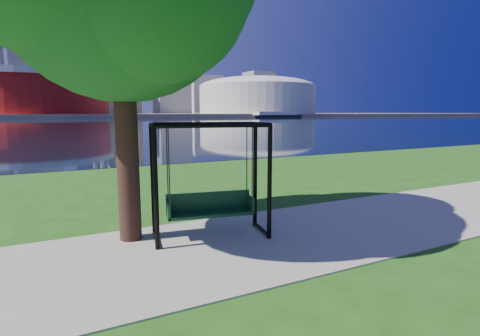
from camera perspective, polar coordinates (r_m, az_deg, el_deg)
ground at (r=8.48m, az=-0.13°, el=-10.30°), size 900.00×900.00×0.00m
path at (r=8.06m, az=1.52°, el=-11.21°), size 120.00×4.00×0.03m
river at (r=109.25m, az=-25.44°, el=6.21°), size 900.00×180.00×0.02m
far_bank at (r=313.18m, az=-26.77°, el=7.23°), size 900.00×228.00×2.00m
stadium at (r=242.51m, az=-29.17°, el=10.11°), size 83.00×83.00×32.00m
arena at (r=279.35m, az=2.64°, el=11.13°), size 84.00×84.00×26.56m
skyline at (r=328.23m, az=-27.97°, el=13.28°), size 392.00×66.00×96.50m
swing at (r=8.13m, az=-4.59°, el=-2.27°), size 2.62×1.51×2.52m
barge at (r=221.20m, az=5.34°, el=8.09°), size 33.51×10.54×3.31m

